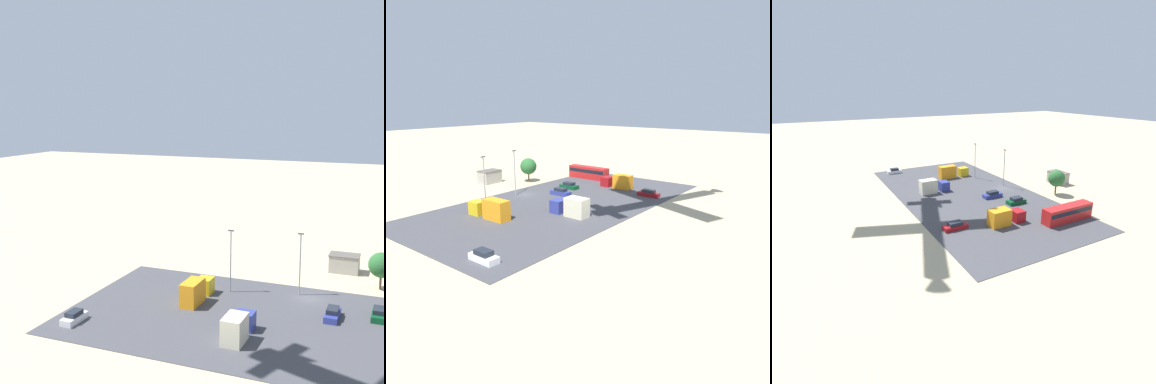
% 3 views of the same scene
% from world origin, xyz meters
% --- Properties ---
extents(ground_plane, '(400.00, 400.00, 0.00)m').
position_xyz_m(ground_plane, '(0.00, 0.00, 0.00)').
color(ground_plane, tan).
extents(parking_lot_surface, '(63.10, 31.76, 0.08)m').
position_xyz_m(parking_lot_surface, '(0.00, 10.92, 0.04)').
color(parking_lot_surface, '#424247').
rests_on(parking_lot_surface, ground).
extents(shed_building, '(5.24, 3.77, 3.19)m').
position_xyz_m(shed_building, '(-3.35, -16.03, 1.60)').
color(shed_building, '#9E998E').
rests_on(shed_building, ground).
extents(bus, '(2.54, 11.37, 3.16)m').
position_xyz_m(bus, '(-22.67, 0.68, 1.78)').
color(bus, red).
rests_on(bus, ground).
extents(parked_car_0, '(1.82, 4.72, 1.57)m').
position_xyz_m(parked_car_0, '(-4.53, 6.44, 0.74)').
color(parked_car_0, navy).
rests_on(parked_car_0, ground).
extents(parked_car_1, '(1.80, 4.70, 1.45)m').
position_xyz_m(parked_car_1, '(-15.49, 22.09, 0.68)').
color(parked_car_1, maroon).
rests_on(parked_car_1, ground).
extents(parked_car_2, '(1.97, 4.47, 1.51)m').
position_xyz_m(parked_car_2, '(-10.52, 3.94, 0.71)').
color(parked_car_2, '#0C4723').
rests_on(parked_car_2, ground).
extents(parked_car_3, '(1.77, 4.32, 1.56)m').
position_xyz_m(parked_car_3, '(27.91, 21.19, 0.73)').
color(parked_car_3, silver).
rests_on(parked_car_3, ground).
extents(parked_truck_0, '(2.32, 8.86, 3.55)m').
position_xyz_m(parked_truck_0, '(15.48, 7.48, 1.71)').
color(parked_truck_0, gold).
rests_on(parked_truck_0, ground).
extents(parked_truck_1, '(2.57, 7.55, 3.26)m').
position_xyz_m(parked_truck_1, '(-18.15, 12.70, 1.57)').
color(parked_truck_1, maroon).
rests_on(parked_truck_1, ground).
extents(parked_truck_2, '(2.54, 7.46, 3.47)m').
position_xyz_m(parked_truck_2, '(5.65, 17.72, 1.67)').
color(parked_truck_2, navy).
rests_on(parked_truck_2, ground).
extents(tree_near_shed, '(4.08, 4.08, 6.12)m').
position_xyz_m(tree_near_shed, '(-9.87, -8.77, 4.07)').
color(tree_near_shed, brown).
rests_on(tree_near_shed, ground).
extents(light_pole_lot_centre, '(0.90, 0.28, 9.88)m').
position_xyz_m(light_pole_lot_centre, '(1.66, -1.21, 5.46)').
color(light_pole_lot_centre, gray).
rests_on(light_pole_lot_centre, ground).
extents(light_pole_lot_edge, '(0.90, 0.28, 10.05)m').
position_xyz_m(light_pole_lot_edge, '(12.02, 1.65, 5.54)').
color(light_pole_lot_edge, gray).
rests_on(light_pole_lot_edge, ground).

